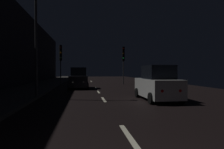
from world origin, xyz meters
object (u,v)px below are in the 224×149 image
Objects in this scene: traffic_light_far_right at (123,57)px; car_parked_right_near at (157,84)px; traffic_light_far_left at (61,56)px; streetlamp_overhead at (43,26)px; car_approaching_headlights at (79,79)px.

car_parked_right_near is (-0.80, -15.14, -2.75)m from traffic_light_far_right.
traffic_light_far_left is at bearing 28.47° from car_parked_right_near.
streetlamp_overhead reaches higher than car_approaching_headlights.
car_approaching_headlights is (2.29, -4.17, -2.64)m from traffic_light_far_left.
car_approaching_headlights is (-5.85, -5.78, -2.74)m from traffic_light_far_right.
traffic_light_far_right is 15.75m from streetlamp_overhead.
car_parked_right_near is (7.34, -13.54, -2.65)m from traffic_light_far_left.
car_parked_right_near is at bearing 14.53° from traffic_light_far_left.
streetlamp_overhead is (0.26, -11.99, 1.09)m from traffic_light_far_left.
car_approaching_headlights is 10.64m from car_parked_right_near.
car_approaching_headlights is at bearing 14.80° from traffic_light_far_left.
traffic_light_far_left is at bearing -151.27° from car_approaching_headlights.
traffic_light_far_right reaches higher than traffic_light_far_left.
traffic_light_far_left is 1.17× the size of car_parked_right_near.
car_approaching_headlights is at bearing 28.35° from car_parked_right_near.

